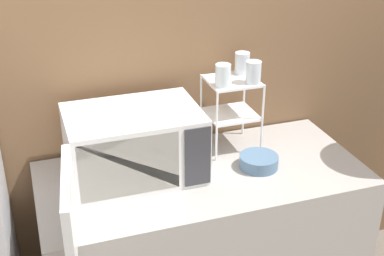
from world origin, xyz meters
TOP-DOWN VIEW (x-y plane):
  - wall_back at (0.00, 0.73)m, footprint 8.00×0.06m
  - counter at (0.00, 0.35)m, footprint 1.47×0.69m
  - microwave at (-0.31, 0.41)m, footprint 0.66×0.84m
  - dish_rack at (0.21, 0.54)m, footprint 0.24×0.23m
  - glass_front_left at (0.14, 0.47)m, footprint 0.07×0.07m
  - glass_back_right at (0.29, 0.60)m, footprint 0.07×0.07m
  - glass_front_right at (0.28, 0.47)m, footprint 0.07×0.07m
  - bowl at (0.26, 0.31)m, footprint 0.18×0.18m

SIDE VIEW (x-z plane):
  - counter at x=0.00m, z-range 0.00..0.91m
  - bowl at x=0.26m, z-range 0.91..0.96m
  - microwave at x=-0.31m, z-range 0.91..1.21m
  - dish_rack at x=0.21m, z-range 0.98..1.33m
  - wall_back at x=0.00m, z-range 0.00..2.60m
  - glass_front_left at x=0.14m, z-range 1.26..1.36m
  - glass_back_right at x=0.29m, z-range 1.26..1.36m
  - glass_front_right at x=0.28m, z-range 1.26..1.36m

